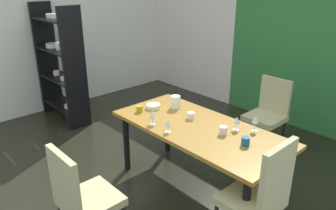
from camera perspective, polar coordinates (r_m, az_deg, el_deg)
ground_plane at (r=3.98m, az=-8.55°, el=-12.14°), size 5.24×5.77×0.02m
back_panel_interior at (r=6.43m, az=4.06°, el=13.53°), size 2.08×0.10×2.56m
garden_window_panel at (r=5.03m, az=26.48°, el=9.01°), size 3.16×0.10×2.56m
left_interior_panel at (r=5.73m, az=-24.30°, el=10.68°), size 0.10×5.77×2.56m
dining_table at (r=3.40m, az=5.35°, el=-5.08°), size 1.87×0.86×0.75m
chair_head_far at (r=4.44m, az=17.10°, el=-1.02°), size 0.44×0.45×0.97m
chair_head_near at (r=2.80m, az=-14.94°, el=-15.09°), size 0.44×0.44×0.99m
chair_right_near at (r=2.78m, az=15.88°, el=-14.80°), size 0.44×0.44×1.07m
display_shelf at (r=5.36m, az=-18.30°, el=6.92°), size 1.00×0.35×1.81m
wine_glass_near_window at (r=3.36m, az=-2.71°, el=-1.69°), size 0.08×0.08×0.16m
wine_glass_front at (r=3.20m, az=-0.00°, el=-3.23°), size 0.06×0.06×0.13m
wine_glass_corner at (r=3.32m, az=14.98°, el=-2.56°), size 0.07×0.07×0.16m
wine_glass_right at (r=3.31m, az=11.87°, el=-2.65°), size 0.07×0.07×0.14m
serving_bowl_east at (r=3.79m, az=-2.60°, el=-0.24°), size 0.17×0.17×0.05m
cup_near_shelf at (r=3.22m, az=9.59°, el=-4.39°), size 0.08×0.08×0.08m
cup_south at (r=3.70m, az=-4.99°, el=-0.67°), size 0.07×0.07×0.07m
cup_west at (r=3.07m, az=13.34°, el=-6.15°), size 0.08×0.08×0.08m
cup_north at (r=3.53m, az=3.98°, el=-1.85°), size 0.08×0.08×0.07m
pitcher_center at (r=3.78m, az=1.33°, el=0.55°), size 0.13×0.11×0.15m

